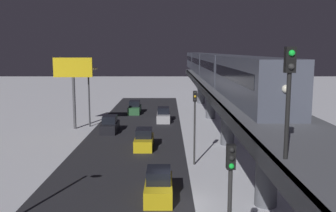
% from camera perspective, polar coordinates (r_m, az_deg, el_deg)
% --- Properties ---
extents(ground_plane, '(240.00, 240.00, 0.00)m').
position_cam_1_polar(ground_plane, '(24.73, 0.89, -14.81)').
color(ground_plane, white).
extents(avenue_asphalt, '(11.00, 108.93, 0.01)m').
position_cam_1_polar(avenue_asphalt, '(25.02, -9.09, -14.63)').
color(avenue_asphalt, '#28282D').
rests_on(avenue_asphalt, ground_plane).
extents(elevated_railway, '(5.00, 108.93, 5.89)m').
position_cam_1_polar(elevated_railway, '(23.99, 14.80, -3.05)').
color(elevated_railway, slate).
rests_on(elevated_railway, ground_plane).
extents(subway_train, '(2.94, 74.07, 3.40)m').
position_cam_1_polar(subway_train, '(56.97, 6.28, 6.28)').
color(subway_train, '#4C5160').
rests_on(subway_train, elevated_railway).
extents(rail_signal, '(0.36, 0.41, 4.00)m').
position_cam_1_polar(rail_signal, '(13.79, 17.92, 3.27)').
color(rail_signal, black).
rests_on(rail_signal, elevated_railway).
extents(sedan_yellow, '(1.91, 4.44, 1.97)m').
position_cam_1_polar(sedan_yellow, '(38.16, -3.67, -5.19)').
color(sedan_yellow, gold).
rests_on(sedan_yellow, ground_plane).
extents(sedan_yellow_2, '(1.80, 4.41, 1.97)m').
position_cam_1_polar(sedan_yellow_2, '(25.67, -1.42, -12.01)').
color(sedan_yellow_2, gold).
rests_on(sedan_yellow_2, ground_plane).
extents(sedan_silver, '(1.80, 4.60, 1.97)m').
position_cam_1_polar(sedan_silver, '(52.20, -0.70, -1.46)').
color(sedan_silver, '#B2B2B7').
rests_on(sedan_silver, ground_plane).
extents(sedan_green, '(1.80, 4.69, 1.97)m').
position_cam_1_polar(sedan_green, '(59.18, -5.08, -0.31)').
color(sedan_green, '#2D6038').
rests_on(sedan_green, ground_plane).
extents(sedan_black, '(1.80, 4.45, 1.97)m').
position_cam_1_polar(sedan_black, '(45.97, -8.81, -2.91)').
color(sedan_black, black).
rests_on(sedan_black, ground_plane).
extents(traffic_light_near, '(0.32, 0.44, 6.40)m').
position_cam_1_polar(traffic_light_near, '(14.46, 9.38, -14.32)').
color(traffic_light_near, '#2D2D2D').
rests_on(traffic_light_near, ground_plane).
extents(traffic_light_mid, '(0.32, 0.44, 6.40)m').
position_cam_1_polar(traffic_light_mid, '(31.90, 4.09, -1.64)').
color(traffic_light_mid, '#2D2D2D').
rests_on(traffic_light_mid, ground_plane).
extents(commercial_billboard, '(4.80, 0.36, 8.90)m').
position_cam_1_polar(commercial_billboard, '(47.88, -14.22, 4.66)').
color(commercial_billboard, '#4C4C51').
rests_on(commercial_billboard, ground_plane).
extents(street_lamp_far, '(1.35, 0.44, 7.65)m').
position_cam_1_polar(street_lamp_far, '(48.99, -11.68, 2.46)').
color(street_lamp_far, '#38383D').
rests_on(street_lamp_far, ground_plane).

